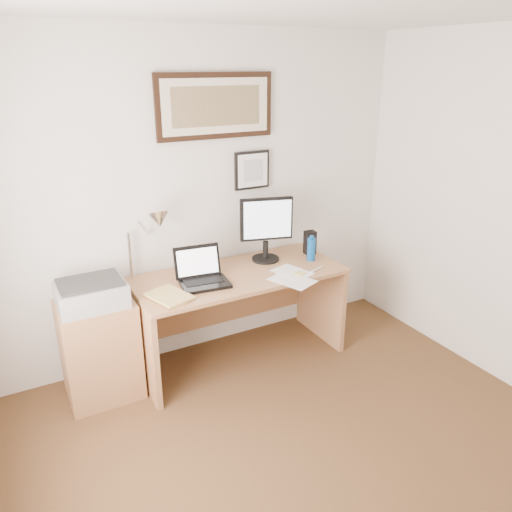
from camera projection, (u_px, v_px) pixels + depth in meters
wall_back at (199, 201)px, 3.85m from camera, size 3.50×0.02×2.50m
side_cabinet at (100, 350)px, 3.49m from camera, size 0.50×0.40×0.73m
water_bottle at (311, 249)px, 4.01m from camera, size 0.07×0.07×0.19m
bottle_cap at (312, 237)px, 3.97m from camera, size 0.03×0.03×0.02m
speaker at (310, 242)px, 4.15m from camera, size 0.09×0.08×0.20m
paper_sheet_a at (292, 280)px, 3.67m from camera, size 0.32×0.38×0.00m
paper_sheet_b at (292, 272)px, 3.81m from camera, size 0.28×0.34×0.00m
sticky_pad at (300, 274)px, 3.77m from camera, size 0.09×0.09×0.01m
marker_pen at (317, 269)px, 3.84m from camera, size 0.14×0.06×0.02m
book at (156, 302)px, 3.31m from camera, size 0.31×0.36×0.02m
desk at (234, 297)px, 3.95m from camera, size 1.60×0.70×0.75m
laptop at (202, 276)px, 3.60m from camera, size 0.37×0.33×0.26m
lcd_monitor at (266, 226)px, 3.94m from camera, size 0.41×0.22×0.52m
printer at (91, 293)px, 3.30m from camera, size 0.44×0.34×0.18m
desk_lamp at (156, 223)px, 3.53m from camera, size 0.29×0.27×0.53m
picture_large at (216, 106)px, 3.64m from camera, size 0.92×0.04×0.47m
picture_small at (252, 170)px, 3.95m from camera, size 0.30×0.03×0.30m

